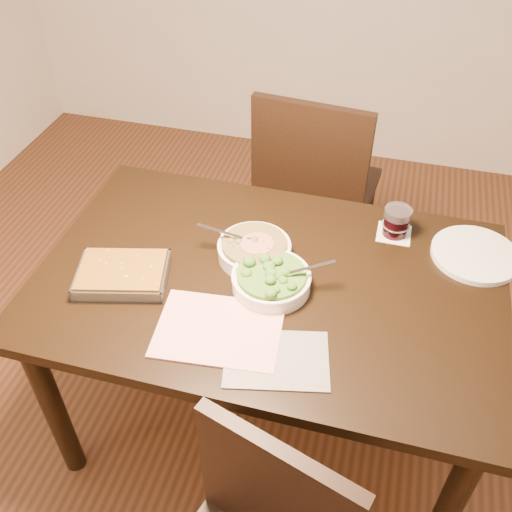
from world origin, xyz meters
TOP-DOWN VIEW (x-y plane):
  - ground at (0.00, 0.00)m, footprint 4.00×4.00m
  - table at (0.00, 0.00)m, footprint 1.40×0.90m
  - magazine_a at (-0.08, -0.24)m, footprint 0.36×0.28m
  - magazine_b at (0.09, -0.29)m, footprint 0.31×0.25m
  - coaster at (0.35, 0.31)m, footprint 0.11×0.11m
  - stew_bowl at (-0.07, 0.08)m, footprint 0.26×0.23m
  - broccoli_bowl at (0.02, -0.04)m, footprint 0.26×0.24m
  - baking_dish at (-0.42, -0.12)m, footprint 0.30×0.25m
  - wine_tumbler at (0.35, 0.31)m, footprint 0.09×0.09m
  - dinner_plate at (0.60, 0.26)m, footprint 0.27×0.27m
  - chair_far at (0.00, 0.79)m, footprint 0.51×0.51m

SIDE VIEW (x-z plane):
  - ground at x=0.00m, z-range 0.00..0.00m
  - chair_far at x=0.00m, z-range 0.06..1.05m
  - table at x=0.00m, z-range 0.28..1.03m
  - coaster at x=0.35m, z-range 0.75..0.75m
  - magazine_b at x=0.09m, z-range 0.75..0.75m
  - magazine_a at x=-0.08m, z-range 0.75..0.76m
  - dinner_plate at x=0.60m, z-range 0.75..0.77m
  - baking_dish at x=-0.42m, z-range 0.75..0.80m
  - stew_bowl at x=-0.07m, z-range 0.74..0.83m
  - broccoli_bowl at x=0.02m, z-range 0.74..0.83m
  - wine_tumbler at x=0.35m, z-range 0.76..0.85m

